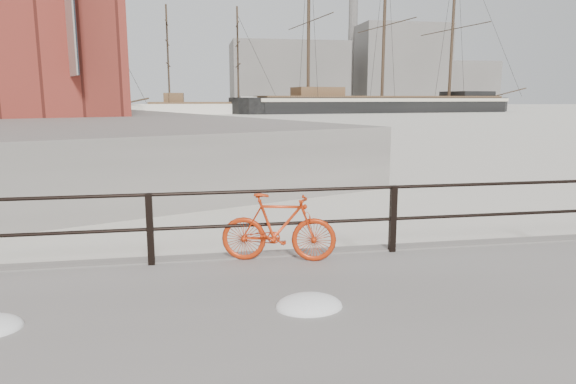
{
  "coord_description": "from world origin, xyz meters",
  "views": [
    {
      "loc": [
        -6.34,
        -7.17,
        2.61
      ],
      "look_at": [
        -4.79,
        1.5,
        1.0
      ],
      "focal_mm": 32.0,
      "sensor_mm": 36.0,
      "label": 1
    }
  ],
  "objects_px": {
    "barque_black": "(381,112)",
    "schooner_mid": "(205,114)",
    "bicycle": "(279,227)",
    "schooner_left": "(67,117)"
  },
  "relations": [
    {
      "from": "bicycle",
      "to": "schooner_left",
      "type": "xyz_separation_m",
      "value": [
        -19.06,
        70.78,
        -0.83
      ]
    },
    {
      "from": "bicycle",
      "to": "schooner_mid",
      "type": "height_order",
      "value": "schooner_mid"
    },
    {
      "from": "schooner_mid",
      "to": "schooner_left",
      "type": "relative_size",
      "value": 1.14
    },
    {
      "from": "schooner_mid",
      "to": "bicycle",
      "type": "bearing_deg",
      "value": -89.74
    },
    {
      "from": "bicycle",
      "to": "schooner_mid",
      "type": "bearing_deg",
      "value": 103.26
    },
    {
      "from": "bicycle",
      "to": "schooner_left",
      "type": "distance_m",
      "value": 73.31
    },
    {
      "from": "bicycle",
      "to": "barque_black",
      "type": "height_order",
      "value": "barque_black"
    },
    {
      "from": "bicycle",
      "to": "schooner_mid",
      "type": "distance_m",
      "value": 82.06
    },
    {
      "from": "barque_black",
      "to": "schooner_mid",
      "type": "height_order",
      "value": "barque_black"
    },
    {
      "from": "barque_black",
      "to": "schooner_mid",
      "type": "relative_size",
      "value": 2.55
    }
  ]
}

